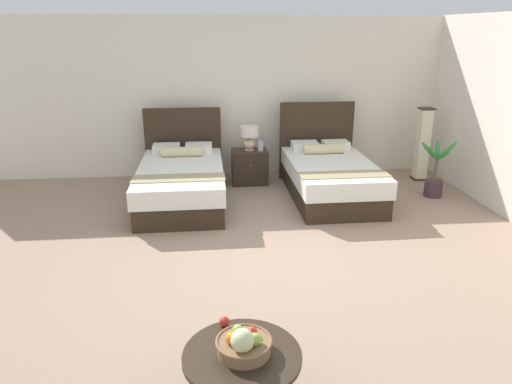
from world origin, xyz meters
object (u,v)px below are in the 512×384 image
at_px(loose_apple, 224,321).
at_px(fruit_bowl, 244,344).
at_px(floor_lamp_corner, 423,144).
at_px(table_lamp, 249,135).
at_px(potted_palm, 435,178).
at_px(vase, 260,146).
at_px(coffee_table, 242,367).
at_px(bed_near_window, 182,181).
at_px(bed_near_corner, 329,176).
at_px(nightstand, 250,167).

bearing_deg(loose_apple, fruit_bowl, -69.81).
relative_size(loose_apple, floor_lamp_corner, 0.06).
bearing_deg(table_lamp, floor_lamp_corner, -1.82).
bearing_deg(table_lamp, fruit_bowl, -95.22).
height_order(fruit_bowl, potted_palm, potted_palm).
xyz_separation_m(vase, fruit_bowl, (-0.61, -4.77, -0.13)).
bearing_deg(loose_apple, table_lamp, 83.00).
height_order(coffee_table, loose_apple, loose_apple).
bearing_deg(loose_apple, vase, 80.74).
distance_m(bed_near_window, bed_near_corner, 2.19).
relative_size(bed_near_corner, fruit_bowl, 5.69).
height_order(bed_near_window, fruit_bowl, bed_near_window).
bearing_deg(fruit_bowl, table_lamp, 84.78).
height_order(bed_near_corner, vase, bed_near_corner).
distance_m(bed_near_window, coffee_table, 4.12).
bearing_deg(bed_near_corner, nightstand, 147.11).
distance_m(loose_apple, floor_lamp_corner, 5.59).
height_order(fruit_bowl, loose_apple, fruit_bowl).
height_order(nightstand, floor_lamp_corner, floor_lamp_corner).
xyz_separation_m(bed_near_window, nightstand, (1.05, 0.74, -0.03)).
height_order(bed_near_window, vase, bed_near_window).
bearing_deg(fruit_bowl, floor_lamp_corner, 55.23).
xyz_separation_m(fruit_bowl, loose_apple, (-0.11, 0.31, -0.04)).
distance_m(bed_near_window, loose_apple, 3.80).
height_order(nightstand, table_lamp, table_lamp).
distance_m(bed_near_window, vase, 1.45).
distance_m(nightstand, coffee_table, 4.84).
xyz_separation_m(bed_near_corner, vase, (-0.97, 0.70, 0.32)).
xyz_separation_m(bed_near_window, floor_lamp_corner, (3.91, 0.67, 0.29)).
height_order(nightstand, vase, vase).
xyz_separation_m(bed_near_corner, fruit_bowl, (-1.58, -4.08, 0.18)).
bearing_deg(bed_near_window, floor_lamp_corner, 9.69).
xyz_separation_m(bed_near_corner, potted_palm, (1.56, -0.17, -0.03)).
bearing_deg(nightstand, bed_near_corner, -32.89).
bearing_deg(nightstand, fruit_bowl, -95.24).
bearing_deg(coffee_table, vase, 82.54).
relative_size(bed_near_corner, potted_palm, 2.48).
relative_size(coffee_table, potted_palm, 0.92).
bearing_deg(vase, potted_palm, -18.93).
relative_size(fruit_bowl, potted_palm, 0.44).
height_order(bed_near_window, table_lamp, bed_near_window).
bearing_deg(potted_palm, floor_lamp_corner, 79.87).
bearing_deg(table_lamp, coffee_table, -95.35).
bearing_deg(potted_palm, table_lamp, 161.05).
distance_m(loose_apple, potted_palm, 4.86).
bearing_deg(table_lamp, loose_apple, -97.00).
relative_size(table_lamp, floor_lamp_corner, 0.32).
height_order(table_lamp, potted_palm, table_lamp).
height_order(table_lamp, loose_apple, table_lamp).
xyz_separation_m(bed_near_window, bed_near_corner, (2.19, 0.00, 0.01)).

